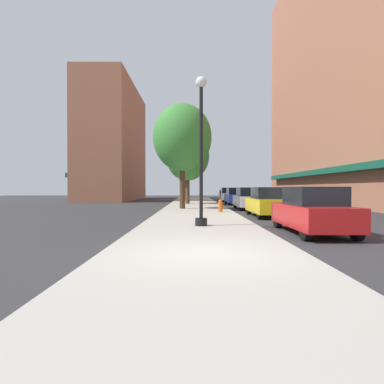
# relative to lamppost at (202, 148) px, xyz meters

# --- Properties ---
(ground_plane) EXTENTS (90.00, 90.00, 0.00)m
(ground_plane) POSITION_rel_lamppost_xyz_m (3.89, 12.65, -3.20)
(ground_plane) COLOR #2D2D30
(sidewalk_slab) EXTENTS (4.80, 50.00, 0.12)m
(sidewalk_slab) POSITION_rel_lamppost_xyz_m (-0.11, 13.65, -3.14)
(sidewalk_slab) COLOR #A8A399
(sidewalk_slab) RESTS_ON ground
(building_right_brick) EXTENTS (6.80, 40.00, 28.55)m
(building_right_brick) POSITION_rel_lamppost_xyz_m (14.88, 16.65, 11.05)
(building_right_brick) COLOR #9E6047
(building_right_brick) RESTS_ON ground
(building_far_background) EXTENTS (6.80, 18.00, 15.50)m
(building_far_background) POSITION_rel_lamppost_xyz_m (-11.12, 31.65, 4.53)
(building_far_background) COLOR #9E6047
(building_far_background) RESTS_ON ground
(lamppost) EXTENTS (0.48, 0.48, 5.90)m
(lamppost) POSITION_rel_lamppost_xyz_m (0.00, 0.00, 0.00)
(lamppost) COLOR black
(lamppost) RESTS_ON sidewalk_slab
(fire_hydrant) EXTENTS (0.33, 0.26, 0.79)m
(fire_hydrant) POSITION_rel_lamppost_xyz_m (1.42, 7.34, -2.68)
(fire_hydrant) COLOR #E05614
(fire_hydrant) RESTS_ON sidewalk_slab
(parking_meter_near) EXTENTS (0.14, 0.09, 1.31)m
(parking_meter_near) POSITION_rel_lamppost_xyz_m (1.94, 13.43, -2.25)
(parking_meter_near) COLOR slate
(parking_meter_near) RESTS_ON sidewalk_slab
(tree_near) EXTENTS (4.64, 4.64, 7.78)m
(tree_near) POSITION_rel_lamppost_xyz_m (-1.00, 24.64, 2.02)
(tree_near) COLOR #4C3823
(tree_near) RESTS_ON sidewalk_slab
(tree_mid) EXTENTS (4.16, 4.16, 6.98)m
(tree_mid) POSITION_rel_lamppost_xyz_m (-0.79, 18.02, 1.49)
(tree_mid) COLOR #4C3823
(tree_mid) RESTS_ON sidewalk_slab
(tree_far) EXTENTS (4.26, 4.26, 7.63)m
(tree_far) POSITION_rel_lamppost_xyz_m (-1.07, 10.66, 2.08)
(tree_far) COLOR #422D1E
(tree_far) RESTS_ON sidewalk_slab
(car_red) EXTENTS (1.80, 4.30, 1.66)m
(car_red) POSITION_rel_lamppost_xyz_m (3.89, -1.39, -2.39)
(car_red) COLOR black
(car_red) RESTS_ON ground
(car_yellow) EXTENTS (1.80, 4.30, 1.66)m
(car_yellow) POSITION_rel_lamppost_xyz_m (3.89, 5.27, -2.39)
(car_yellow) COLOR black
(car_yellow) RESTS_ON ground
(car_white) EXTENTS (1.80, 4.30, 1.66)m
(car_white) POSITION_rel_lamppost_xyz_m (3.89, 11.45, -2.39)
(car_white) COLOR black
(car_white) RESTS_ON ground
(car_blue) EXTENTS (1.80, 4.30, 1.66)m
(car_blue) POSITION_rel_lamppost_xyz_m (3.89, 18.63, -2.39)
(car_blue) COLOR black
(car_blue) RESTS_ON ground
(car_silver) EXTENTS (1.80, 4.30, 1.66)m
(car_silver) POSITION_rel_lamppost_xyz_m (3.89, 25.31, -2.39)
(car_silver) COLOR black
(car_silver) RESTS_ON ground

